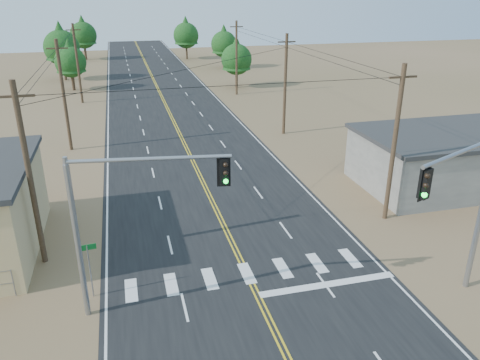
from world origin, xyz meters
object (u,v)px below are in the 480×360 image
object	(u,v)px
signal_mast_left	(121,210)
street_sign	(89,262)
building_right	(460,159)
signal_mast_right	(468,198)

from	to	relation	value
signal_mast_left	street_sign	xyz separation A→B (m)	(-1.77, 1.65, -3.32)
building_right	signal_mast_right	bearing A→B (deg)	-128.87
building_right	street_sign	size ratio (longest dim) A/B	5.19
signal_mast_left	signal_mast_right	xyz separation A→B (m)	(14.91, -2.91, 0.17)
building_right	signal_mast_right	world-z (taller)	signal_mast_right
building_right	street_sign	xyz separation A→B (m)	(-26.80, -8.00, -0.06)
street_sign	signal_mast_right	bearing A→B (deg)	-21.87
building_right	street_sign	world-z (taller)	building_right
signal_mast_left	signal_mast_right	bearing A→B (deg)	-2.68
signal_mast_left	street_sign	bearing A→B (deg)	145.42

